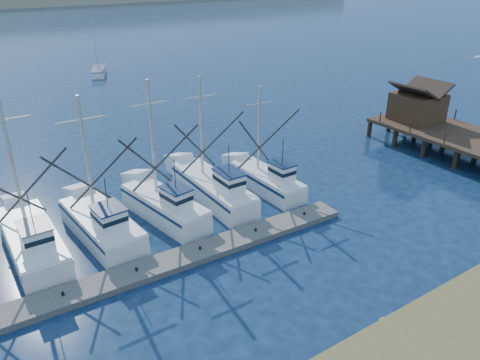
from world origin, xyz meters
name	(u,v)px	position (x,y,z in m)	size (l,w,h in m)	color
ground	(341,273)	(0.00, 0.00, 0.00)	(500.00, 500.00, 0.00)	#0C1E35
floating_dock	(137,273)	(-9.77, 6.12, 0.19)	(28.48, 1.90, 0.38)	slate
timber_pier	(449,124)	(21.50, 8.46, 2.57)	(7.00, 20.00, 8.00)	black
trawler_fleet	(103,225)	(-9.97, 11.03, 0.97)	(27.53, 8.92, 9.72)	white
sailboat_near	(99,72)	(4.91, 57.40, 0.49)	(3.91, 6.26, 8.10)	white
flying_gull	(476,57)	(18.50, 5.46, 9.34)	(1.22, 0.22, 0.22)	white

